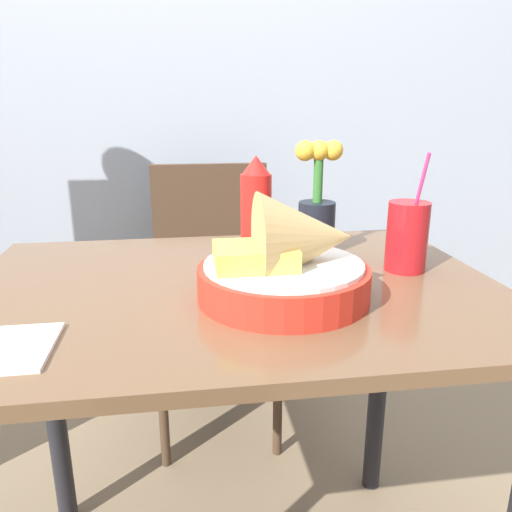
{
  "coord_description": "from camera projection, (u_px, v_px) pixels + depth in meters",
  "views": [
    {
      "loc": [
        -0.09,
        -0.88,
        1.1
      ],
      "look_at": [
        0.04,
        -0.03,
        0.84
      ],
      "focal_mm": 35.0,
      "sensor_mm": 36.0,
      "label": 1
    }
  ],
  "objects": [
    {
      "name": "drink_cup",
      "position": [
        407.0,
        239.0,
        1.0
      ],
      "size": [
        0.08,
        0.08,
        0.24
      ],
      "color": "red",
      "rests_on": "dining_table"
    },
    {
      "name": "food_basket",
      "position": [
        291.0,
        262.0,
        0.85
      ],
      "size": [
        0.3,
        0.3,
        0.19
      ],
      "color": "red",
      "rests_on": "dining_table"
    },
    {
      "name": "wall_window",
      "position": [
        200.0,
        49.0,
        1.83
      ],
      "size": [
        7.0,
        0.06,
        2.6
      ],
      "color": "#9EA8B7",
      "rests_on": "ground_plane"
    },
    {
      "name": "dining_table",
      "position": [
        235.0,
        346.0,
        0.98
      ],
      "size": [
        1.0,
        0.72,
        0.78
      ],
      "color": "brown",
      "rests_on": "ground_plane"
    },
    {
      "name": "chair_far_window",
      "position": [
        213.0,
        275.0,
        1.73
      ],
      "size": [
        0.4,
        0.4,
        0.91
      ],
      "color": "#473323",
      "rests_on": "ground_plane"
    },
    {
      "name": "ketchup_bottle",
      "position": [
        256.0,
        211.0,
        1.05
      ],
      "size": [
        0.07,
        0.07,
        0.22
      ],
      "color": "red",
      "rests_on": "dining_table"
    },
    {
      "name": "flower_vase",
      "position": [
        317.0,
        208.0,
        1.11
      ],
      "size": [
        0.11,
        0.08,
        0.25
      ],
      "color": "black",
      "rests_on": "dining_table"
    }
  ]
}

